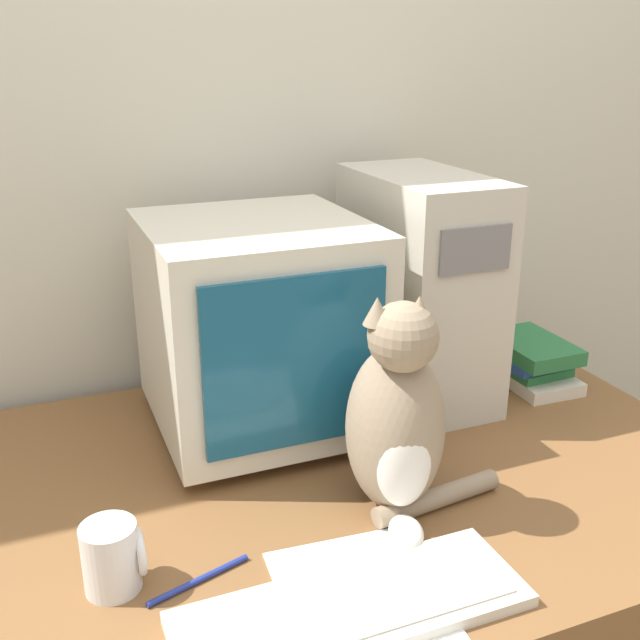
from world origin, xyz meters
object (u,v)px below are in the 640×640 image
object	(u,v)px
keyboard	(352,609)
book_stack	(530,361)
crt_monitor	(258,325)
computer_tower	(418,287)
cat	(398,422)
mug	(113,557)
pen	(199,580)

from	to	relation	value
keyboard	book_stack	bearing A→B (deg)	37.73
book_stack	crt_monitor	bearing A→B (deg)	177.10
crt_monitor	computer_tower	size ratio (longest dim) A/B	0.90
crt_monitor	keyboard	world-z (taller)	crt_monitor
computer_tower	cat	bearing A→B (deg)	-122.79
computer_tower	book_stack	xyz separation A→B (m)	(0.26, -0.06, -0.18)
cat	mug	distance (m)	0.46
keyboard	cat	distance (m)	0.30
mug	cat	bearing A→B (deg)	3.32
cat	computer_tower	bearing A→B (deg)	72.99
keyboard	mug	world-z (taller)	mug
crt_monitor	mug	size ratio (longest dim) A/B	4.19
keyboard	cat	size ratio (longest dim) A/B	1.29
crt_monitor	cat	bearing A→B (deg)	-71.68
book_stack	mug	size ratio (longest dim) A/B	2.12
keyboard	pen	world-z (taller)	keyboard
book_stack	computer_tower	bearing A→B (deg)	166.86
cat	mug	size ratio (longest dim) A/B	3.67
cat	mug	world-z (taller)	cat
crt_monitor	mug	xyz separation A→B (m)	(-0.33, -0.37, -0.16)
book_stack	pen	distance (m)	0.92
mug	computer_tower	bearing A→B (deg)	30.31
crt_monitor	cat	size ratio (longest dim) A/B	1.14
cat	book_stack	distance (m)	0.60
crt_monitor	book_stack	bearing A→B (deg)	-2.90
computer_tower	mug	xyz separation A→B (m)	(-0.69, -0.40, -0.18)
crt_monitor	keyboard	xyz separation A→B (m)	(-0.05, -0.55, -0.20)
crt_monitor	mug	world-z (taller)	crt_monitor
keyboard	pen	size ratio (longest dim) A/B	3.07
keyboard	book_stack	xyz separation A→B (m)	(0.67, 0.51, 0.04)
computer_tower	keyboard	xyz separation A→B (m)	(-0.41, -0.57, -0.22)
pen	cat	bearing A→B (deg)	10.16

